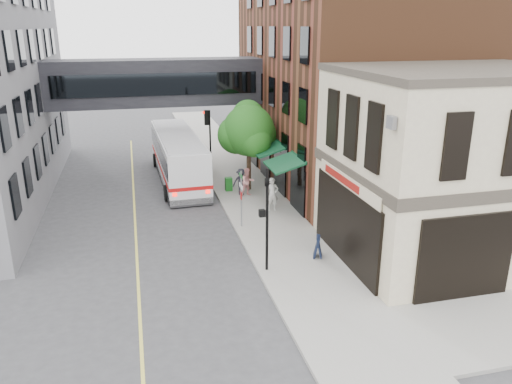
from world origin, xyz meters
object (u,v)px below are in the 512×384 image
newspaper_box (229,184)px  sandwich_board (318,247)px  bus (178,155)px  pedestrian_c (241,182)px  pedestrian_a (272,194)px  pedestrian_b (248,182)px

newspaper_box → sandwich_board: (2.07, -10.37, 0.07)m
bus → pedestrian_c: (3.38, -4.54, -0.78)m
pedestrian_c → sandwich_board: 9.53m
pedestrian_a → pedestrian_c: size_ratio=1.15×
pedestrian_c → newspaper_box: size_ratio=1.94×
pedestrian_c → sandwich_board: pedestrian_c is taller
pedestrian_a → pedestrian_c: (-1.11, 3.14, -0.13)m
sandwich_board → pedestrian_c: bearing=119.9°
pedestrian_a → sandwich_board: size_ratio=1.91×
pedestrian_a → pedestrian_b: 2.96m
bus → pedestrian_b: bus is taller
bus → newspaper_box: (2.78, -3.59, -1.18)m
pedestrian_a → pedestrian_b: (-0.77, 2.85, -0.08)m
newspaper_box → pedestrian_c: bearing=-59.5°
bus → pedestrian_b: size_ratio=6.75×
pedestrian_b → newspaper_box: bearing=115.9°
bus → sandwich_board: size_ratio=11.74×
pedestrian_c → newspaper_box: (-0.60, 0.96, -0.40)m
bus → pedestrian_a: (4.49, -7.68, -0.66)m
pedestrian_b → sandwich_board: pedestrian_b is taller
bus → pedestrian_a: bus is taller
pedestrian_a → pedestrian_c: bearing=111.2°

